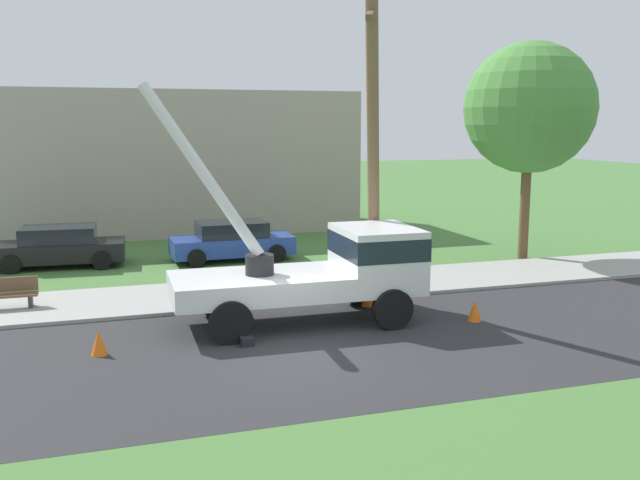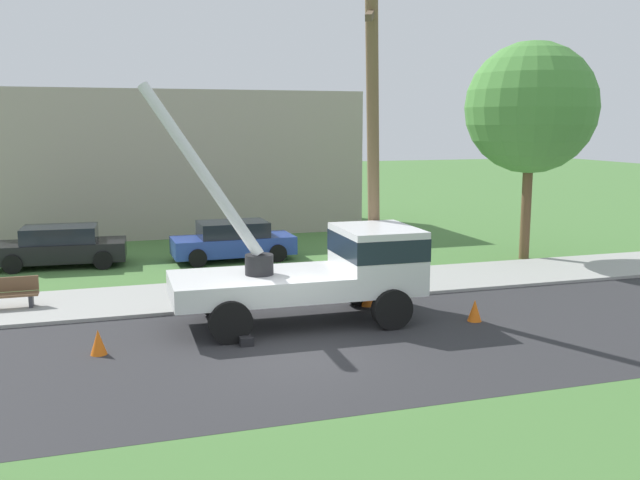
{
  "view_description": "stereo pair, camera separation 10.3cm",
  "coord_description": "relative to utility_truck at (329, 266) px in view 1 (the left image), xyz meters",
  "views": [
    {
      "loc": [
        -4.12,
        -14.31,
        4.99
      ],
      "look_at": [
        1.54,
        3.34,
        1.87
      ],
      "focal_mm": 39.18,
      "sensor_mm": 36.0,
      "label": 1
    },
    {
      "loc": [
        -4.02,
        -14.34,
        4.99
      ],
      "look_at": [
        1.54,
        3.34,
        1.87
      ],
      "focal_mm": 39.18,
      "sensor_mm": 36.0,
      "label": 2
    }
  ],
  "objects": [
    {
      "name": "leaning_utility_pole",
      "position": [
        1.49,
        0.8,
        3.08
      ],
      "size": [
        1.63,
        2.95,
        8.75
      ],
      "color": "brown",
      "rests_on": "ground"
    },
    {
      "name": "parked_sedan_blue",
      "position": [
        -0.87,
        8.59,
        -0.7
      ],
      "size": [
        4.44,
        2.09,
        1.42
      ],
      "color": "#263F99",
      "rests_on": "ground"
    },
    {
      "name": "road_asphalt",
      "position": [
        -1.38,
        -2.1,
        -1.4
      ],
      "size": [
        80.0,
        7.41,
        0.01
      ],
      "primitive_type": "cube",
      "color": "#2B2B2D",
      "rests_on": "ground"
    },
    {
      "name": "parked_sedan_black",
      "position": [
        -6.85,
        9.24,
        -0.7
      ],
      "size": [
        4.51,
        2.2,
        1.42
      ],
      "color": "black",
      "rests_on": "ground"
    },
    {
      "name": "utility_truck",
      "position": [
        0.0,
        0.0,
        0.0
      ],
      "size": [
        6.76,
        3.2,
        5.98
      ],
      "color": "silver",
      "rests_on": "ground"
    },
    {
      "name": "traffic_cone_ahead",
      "position": [
        3.51,
        -1.25,
        -1.13
      ],
      "size": [
        0.36,
        0.36,
        0.56
      ],
      "primitive_type": "cone",
      "color": "orange",
      "rests_on": "ground"
    },
    {
      "name": "roadside_tree_near",
      "position": [
        9.5,
        5.6,
        4.1
      ],
      "size": [
        4.71,
        4.71,
        7.88
      ],
      "color": "brown",
      "rests_on": "ground"
    },
    {
      "name": "traffic_cone_curbside",
      "position": [
        1.46,
        0.97,
        -1.13
      ],
      "size": [
        0.36,
        0.36,
        0.56
      ],
      "primitive_type": "cone",
      "color": "orange",
      "rests_on": "ground"
    },
    {
      "name": "park_bench",
      "position": [
        -7.95,
        3.38,
        -0.95
      ],
      "size": [
        1.6,
        0.45,
        0.9
      ],
      "color": "brown",
      "rests_on": "ground"
    },
    {
      "name": "traffic_cone_behind",
      "position": [
        -5.62,
        -1.09,
        -1.13
      ],
      "size": [
        0.36,
        0.36,
        0.56
      ],
      "primitive_type": "cone",
      "color": "orange",
      "rests_on": "ground"
    },
    {
      "name": "ground_plane",
      "position": [
        -1.38,
        9.9,
        -1.41
      ],
      "size": [
        120.0,
        120.0,
        0.0
      ],
      "primitive_type": "plane",
      "color": "#477538"
    },
    {
      "name": "sidewalk_strip",
      "position": [
        -1.38,
        3.31,
        -1.36
      ],
      "size": [
        80.0,
        3.42,
        0.1
      ],
      "primitive_type": "cube",
      "color": "#9E9E99",
      "rests_on": "ground"
    },
    {
      "name": "lowrise_building_backdrop",
      "position": [
        -2.77,
        16.96,
        1.79
      ],
      "size": [
        18.0,
        6.0,
        6.4
      ],
      "primitive_type": "cube",
      "color": "#A5998C",
      "rests_on": "ground"
    }
  ]
}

